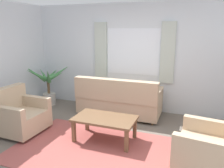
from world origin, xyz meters
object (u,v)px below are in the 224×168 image
object	(u,v)px
couch	(119,100)
coffee_table	(105,121)
armchair_left	(19,115)
potted_plant	(48,86)
armchair_right	(212,149)

from	to	relation	value
couch	coffee_table	size ratio (longest dim) A/B	1.73
armchair_left	coffee_table	bearing A→B (deg)	-79.84
potted_plant	couch	bearing A→B (deg)	-3.04
couch	potted_plant	bearing A→B (deg)	-3.04
armchair_right	potted_plant	size ratio (longest dim) A/B	0.79
armchair_left	coffee_table	xyz separation A→B (m)	(1.70, 0.26, 0.03)
coffee_table	potted_plant	world-z (taller)	potted_plant
armchair_left	armchair_right	bearing A→B (deg)	-89.69
armchair_right	coffee_table	bearing A→B (deg)	-92.19
couch	armchair_right	world-z (taller)	couch
coffee_table	potted_plant	bearing A→B (deg)	148.42
armchair_left	armchair_right	distance (m)	3.45
armchair_right	coffee_table	world-z (taller)	armchair_right
couch	coffee_table	world-z (taller)	couch
couch	coffee_table	distance (m)	1.25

